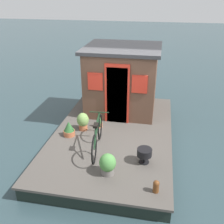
% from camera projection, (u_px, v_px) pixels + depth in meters
% --- Properties ---
extents(ground_plane, '(60.00, 60.00, 0.00)m').
position_uv_depth(ground_plane, '(113.00, 143.00, 7.52)').
color(ground_plane, '#2D4247').
extents(houseboat_deck, '(5.33, 3.25, 0.39)m').
position_uv_depth(houseboat_deck, '(113.00, 137.00, 7.44)').
color(houseboat_deck, '#4C4742').
rests_on(houseboat_deck, ground_plane).
extents(houseboat_cabin, '(2.14, 2.32, 2.08)m').
position_uv_depth(houseboat_cabin, '(122.00, 79.00, 8.27)').
color(houseboat_cabin, brown).
rests_on(houseboat_cabin, houseboat_deck).
extents(bicycle, '(1.76, 0.50, 0.83)m').
position_uv_depth(bicycle, '(97.00, 136.00, 6.38)').
color(bicycle, black).
rests_on(bicycle, houseboat_deck).
extents(potted_plant_basil, '(0.36, 0.36, 0.50)m').
position_uv_depth(potted_plant_basil, '(108.00, 164.00, 5.57)').
color(potted_plant_basil, slate).
rests_on(potted_plant_basil, houseboat_deck).
extents(potted_plant_thyme, '(0.34, 0.34, 0.52)m').
position_uv_depth(potted_plant_thyme, '(83.00, 121.00, 7.33)').
color(potted_plant_thyme, '#B2603D').
rests_on(potted_plant_thyme, houseboat_deck).
extents(potted_plant_ivy, '(0.31, 0.31, 0.42)m').
position_uv_depth(potted_plant_ivy, '(69.00, 129.00, 7.07)').
color(potted_plant_ivy, '#B2603D').
rests_on(potted_plant_ivy, houseboat_deck).
extents(potted_plant_fern, '(0.19, 0.19, 0.41)m').
position_uv_depth(potted_plant_fern, '(99.00, 121.00, 7.50)').
color(potted_plant_fern, '#C6754C').
rests_on(potted_plant_fern, houseboat_deck).
extents(charcoal_grill, '(0.35, 0.35, 0.36)m').
position_uv_depth(charcoal_grill, '(144.00, 153.00, 5.94)').
color(charcoal_grill, black).
rests_on(charcoal_grill, houseboat_deck).
extents(mooring_bollard, '(0.13, 0.13, 0.27)m').
position_uv_depth(mooring_bollard, '(156.00, 186.00, 5.11)').
color(mooring_bollard, brown).
rests_on(mooring_bollard, houseboat_deck).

